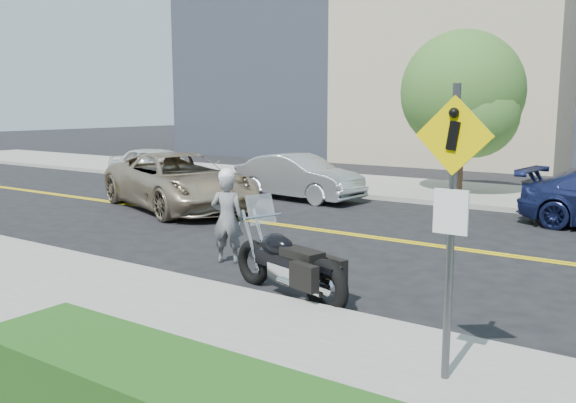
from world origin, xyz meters
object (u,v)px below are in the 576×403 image
(motorcycle, at_px, (288,249))
(parked_car_silver, at_px, (298,177))
(motorcyclist, at_px, (227,216))
(parked_car_white, at_px, (158,166))
(suv, at_px, (179,181))
(pedestrian_sign, at_px, (452,205))

(motorcycle, distance_m, parked_car_silver, 9.94)
(motorcyclist, distance_m, parked_car_white, 11.81)
(motorcyclist, bearing_deg, suv, -61.63)
(motorcycle, relative_size, parked_car_silver, 0.58)
(pedestrian_sign, relative_size, motorcyclist, 1.67)
(pedestrian_sign, relative_size, parked_car_white, 0.72)
(pedestrian_sign, height_order, motorcycle, pedestrian_sign)
(pedestrian_sign, xyz_separation_m, motorcyclist, (-5.26, 2.77, -1.07))
(parked_car_white, distance_m, parked_car_silver, 6.14)
(motorcycle, bearing_deg, parked_car_white, 160.99)
(pedestrian_sign, relative_size, suv, 0.52)
(motorcyclist, bearing_deg, motorcycle, 129.05)
(motorcycle, bearing_deg, suv, 162.16)
(suv, distance_m, parked_car_silver, 3.89)
(pedestrian_sign, height_order, suv, pedestrian_sign)
(pedestrian_sign, height_order, parked_car_white, pedestrian_sign)
(parked_car_white, bearing_deg, motorcycle, -125.44)
(pedestrian_sign, xyz_separation_m, parked_car_silver, (-8.52, 10.07, -1.25))
(motorcyclist, xyz_separation_m, parked_car_white, (-9.39, 7.16, -0.18))
(parked_car_white, height_order, parked_car_silver, parked_car_white)
(suv, height_order, parked_car_silver, suv)
(motorcycle, bearing_deg, pedestrian_sign, -12.05)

